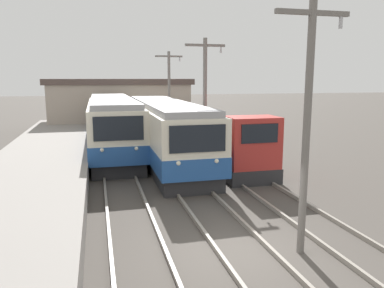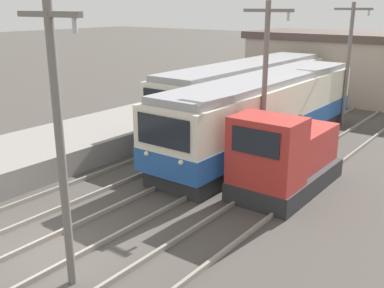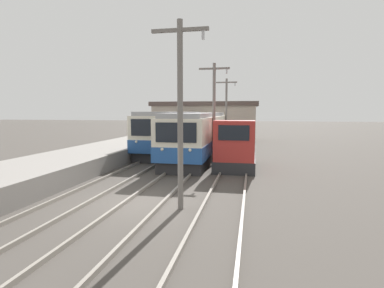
{
  "view_description": "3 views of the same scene",
  "coord_description": "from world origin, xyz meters",
  "px_view_note": "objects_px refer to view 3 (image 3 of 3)",
  "views": [
    {
      "loc": [
        -3.53,
        -8.94,
        4.67
      ],
      "look_at": [
        0.57,
        7.09,
        1.77
      ],
      "focal_mm": 35.0,
      "sensor_mm": 36.0,
      "label": 1
    },
    {
      "loc": [
        9.69,
        -6.18,
        6.42
      ],
      "look_at": [
        -0.28,
        7.01,
        1.32
      ],
      "focal_mm": 42.0,
      "sensor_mm": 36.0,
      "label": 2
    },
    {
      "loc": [
        4.18,
        -10.63,
        3.51
      ],
      "look_at": [
        0.56,
        7.35,
        1.51
      ],
      "focal_mm": 28.0,
      "sensor_mm": 36.0,
      "label": 3
    }
  ],
  "objects_px": {
    "commuter_train_center": "(199,137)",
    "catenary_mast_near": "(180,108)",
    "catenary_mast_mid": "(214,110)",
    "shunting_locomotive": "(236,149)",
    "catenary_mast_far": "(226,110)",
    "commuter_train_left": "(174,133)"
  },
  "relations": [
    {
      "from": "catenary_mast_mid",
      "to": "catenary_mast_far",
      "type": "bearing_deg",
      "value": 90.0
    },
    {
      "from": "catenary_mast_mid",
      "to": "catenary_mast_near",
      "type": "bearing_deg",
      "value": -90.0
    },
    {
      "from": "catenary_mast_near",
      "to": "catenary_mast_far",
      "type": "bearing_deg",
      "value": 90.0
    },
    {
      "from": "shunting_locomotive",
      "to": "catenary_mast_far",
      "type": "xyz_separation_m",
      "value": [
        -1.49,
        10.44,
        2.41
      ]
    },
    {
      "from": "catenary_mast_near",
      "to": "catenary_mast_mid",
      "type": "relative_size",
      "value": 1.0
    },
    {
      "from": "catenary_mast_near",
      "to": "catenary_mast_mid",
      "type": "height_order",
      "value": "same"
    },
    {
      "from": "commuter_train_left",
      "to": "shunting_locomotive",
      "type": "bearing_deg",
      "value": -51.22
    },
    {
      "from": "commuter_train_left",
      "to": "catenary_mast_near",
      "type": "distance_m",
      "value": 16.23
    },
    {
      "from": "shunting_locomotive",
      "to": "catenary_mast_near",
      "type": "relative_size",
      "value": 0.75
    },
    {
      "from": "commuter_train_center",
      "to": "shunting_locomotive",
      "type": "relative_size",
      "value": 2.91
    },
    {
      "from": "shunting_locomotive",
      "to": "catenary_mast_mid",
      "type": "bearing_deg",
      "value": 144.38
    },
    {
      "from": "catenary_mast_near",
      "to": "catenary_mast_far",
      "type": "relative_size",
      "value": 1.0
    },
    {
      "from": "commuter_train_center",
      "to": "shunting_locomotive",
      "type": "bearing_deg",
      "value": -53.61
    },
    {
      "from": "commuter_train_center",
      "to": "catenary_mast_mid",
      "type": "xyz_separation_m",
      "value": [
        1.51,
        -3.0,
        2.03
      ]
    },
    {
      "from": "catenary_mast_near",
      "to": "commuter_train_left",
      "type": "bearing_deg",
      "value": 105.52
    },
    {
      "from": "catenary_mast_mid",
      "to": "catenary_mast_far",
      "type": "distance_m",
      "value": 9.37
    },
    {
      "from": "shunting_locomotive",
      "to": "commuter_train_left",
      "type": "bearing_deg",
      "value": 128.78
    },
    {
      "from": "commuter_train_center",
      "to": "catenary_mast_near",
      "type": "distance_m",
      "value": 12.62
    },
    {
      "from": "commuter_train_left",
      "to": "commuter_train_center",
      "type": "relative_size",
      "value": 0.98
    },
    {
      "from": "commuter_train_center",
      "to": "catenary_mast_far",
      "type": "xyz_separation_m",
      "value": [
        1.51,
        6.37,
        2.03
      ]
    },
    {
      "from": "commuter_train_center",
      "to": "catenary_mast_far",
      "type": "distance_m",
      "value": 6.85
    },
    {
      "from": "shunting_locomotive",
      "to": "catenary_mast_near",
      "type": "height_order",
      "value": "catenary_mast_near"
    }
  ]
}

